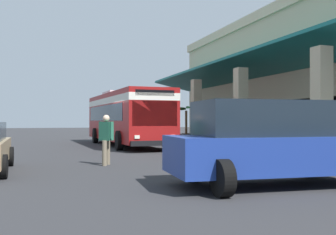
{
  "coord_description": "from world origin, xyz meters",
  "views": [
    {
      "loc": [
        19.64,
        -4.39,
        1.53
      ],
      "look_at": [
        -2.22,
        2.65,
        1.68
      ],
      "focal_mm": 41.65,
      "sensor_mm": 36.0,
      "label": 1
    }
  ],
  "objects": [
    {
      "name": "parked_suv_blue",
      "position": [
        11.76,
        0.66,
        1.02
      ],
      "size": [
        2.92,
        4.92,
        1.97
      ],
      "color": "navy",
      "rests_on": "ground"
    },
    {
      "name": "ground",
      "position": [
        0.0,
        8.0,
        0.0
      ],
      "size": [
        120.0,
        120.0,
        0.0
      ],
      "primitive_type": "plane",
      "color": "#2D2D30"
    },
    {
      "name": "potted_palm",
      "position": [
        -5.3,
        4.94,
        0.74
      ],
      "size": [
        1.64,
        1.56,
        2.51
      ],
      "color": "#4C4742",
      "rests_on": "ground"
    },
    {
      "name": "pedestrian",
      "position": [
        6.41,
        -2.34,
        0.96
      ],
      "size": [
        0.63,
        0.47,
        1.71
      ],
      "color": "#726651",
      "rests_on": "ground"
    },
    {
      "name": "curb_strip",
      "position": [
        -0.6,
        3.97,
        0.06
      ],
      "size": [
        28.3,
        0.5,
        0.12
      ],
      "primitive_type": "cube",
      "color": "#9E998E",
      "rests_on": "ground"
    },
    {
      "name": "transit_bus",
      "position": [
        -3.53,
        0.37,
        1.85
      ],
      "size": [
        11.32,
        3.19,
        3.34
      ],
      "color": "maroon",
      "rests_on": "ground"
    }
  ]
}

